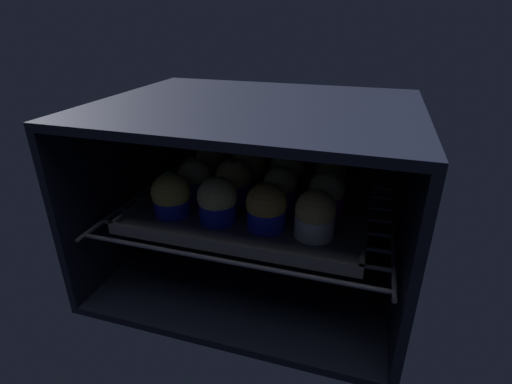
% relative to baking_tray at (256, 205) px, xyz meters
% --- Properties ---
extents(oven_cavity, '(0.59, 0.47, 0.37)m').
position_rel_baking_tray_xyz_m(oven_cavity, '(0.00, 0.04, 0.02)').
color(oven_cavity, black).
rests_on(oven_cavity, ground).
extents(oven_rack, '(0.55, 0.42, 0.01)m').
position_rel_baking_tray_xyz_m(oven_rack, '(0.00, -0.00, -0.01)').
color(oven_rack, '#444756').
rests_on(oven_rack, oven_cavity).
extents(baking_tray, '(0.45, 0.36, 0.02)m').
position_rel_baking_tray_xyz_m(baking_tray, '(0.00, 0.00, 0.00)').
color(baking_tray, '#4C4C51').
rests_on(baking_tray, oven_rack).
extents(muffin_row0_col0, '(0.07, 0.07, 0.09)m').
position_rel_baking_tray_xyz_m(muffin_row0_col0, '(-0.14, -0.09, 0.04)').
color(muffin_row0_col0, '#1928B7').
rests_on(muffin_row0_col0, baking_tray).
extents(muffin_row0_col1, '(0.07, 0.07, 0.09)m').
position_rel_baking_tray_xyz_m(muffin_row0_col1, '(-0.05, -0.09, 0.05)').
color(muffin_row0_col1, '#1928B7').
rests_on(muffin_row0_col1, baking_tray).
extents(muffin_row0_col2, '(0.07, 0.07, 0.09)m').
position_rel_baking_tray_xyz_m(muffin_row0_col2, '(0.05, -0.09, 0.05)').
color(muffin_row0_col2, '#1928B7').
rests_on(muffin_row0_col2, baking_tray).
extents(muffin_row0_col3, '(0.07, 0.07, 0.09)m').
position_rel_baking_tray_xyz_m(muffin_row0_col3, '(0.13, -0.09, 0.05)').
color(muffin_row0_col3, silver).
rests_on(muffin_row0_col3, baking_tray).
extents(muffin_row1_col0, '(0.07, 0.07, 0.08)m').
position_rel_baking_tray_xyz_m(muffin_row1_col0, '(-0.13, -0.00, 0.04)').
color(muffin_row1_col0, '#1928B7').
rests_on(muffin_row1_col0, baking_tray).
extents(muffin_row1_col1, '(0.07, 0.07, 0.09)m').
position_rel_baking_tray_xyz_m(muffin_row1_col1, '(-0.05, -0.00, 0.05)').
color(muffin_row1_col1, '#1928B7').
rests_on(muffin_row1_col1, baking_tray).
extents(muffin_row1_col2, '(0.07, 0.07, 0.08)m').
position_rel_baking_tray_xyz_m(muffin_row1_col2, '(0.05, 0.00, 0.04)').
color(muffin_row1_col2, '#1928B7').
rests_on(muffin_row1_col2, baking_tray).
extents(muffin_row1_col3, '(0.07, 0.07, 0.09)m').
position_rel_baking_tray_xyz_m(muffin_row1_col3, '(0.14, -0.00, 0.04)').
color(muffin_row1_col3, '#7A238C').
rests_on(muffin_row1_col3, baking_tray).
extents(muffin_row2_col0, '(0.07, 0.07, 0.08)m').
position_rel_baking_tray_xyz_m(muffin_row2_col0, '(-0.14, 0.09, 0.05)').
color(muffin_row2_col0, silver).
rests_on(muffin_row2_col0, baking_tray).
extents(muffin_row2_col1, '(0.08, 0.08, 0.09)m').
position_rel_baking_tray_xyz_m(muffin_row2_col1, '(-0.05, 0.09, 0.05)').
color(muffin_row2_col1, red).
rests_on(muffin_row2_col1, baking_tray).
extents(muffin_row2_col2, '(0.07, 0.07, 0.09)m').
position_rel_baking_tray_xyz_m(muffin_row2_col2, '(0.04, 0.09, 0.05)').
color(muffin_row2_col2, red).
rests_on(muffin_row2_col2, baking_tray).
extents(muffin_row2_col3, '(0.07, 0.07, 0.08)m').
position_rel_baking_tray_xyz_m(muffin_row2_col3, '(0.14, 0.09, 0.04)').
color(muffin_row2_col3, '#0C8C84').
rests_on(muffin_row2_col3, baking_tray).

